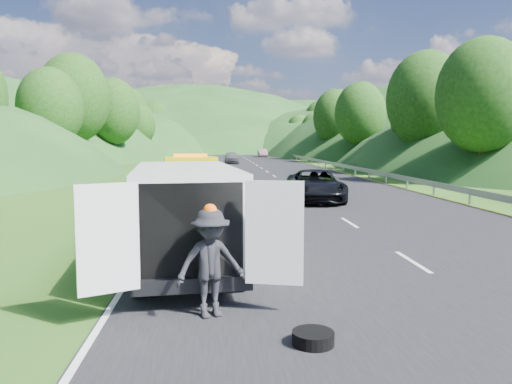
{
  "coord_description": "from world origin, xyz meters",
  "views": [
    {
      "loc": [
        -1.95,
        -14.0,
        3.1
      ],
      "look_at": [
        -0.57,
        3.06,
        1.3
      ],
      "focal_mm": 35.0,
      "sensor_mm": 36.0,
      "label": 1
    }
  ],
  "objects": [
    {
      "name": "child",
      "position": [
        -3.02,
        -0.88,
        0.0
      ],
      "size": [
        0.58,
        0.52,
        0.97
      ],
      "primitive_type": "imported",
      "rotation": [
        0.0,
        0.0,
        -0.4
      ],
      "color": "#C2CA6C",
      "rests_on": "ground"
    },
    {
      "name": "tow_truck",
      "position": [
        -2.88,
        6.02,
        1.23
      ],
      "size": [
        2.84,
        6.07,
        2.51
      ],
      "rotation": [
        0.0,
        0.0,
        0.12
      ],
      "color": "black",
      "rests_on": "ground"
    },
    {
      "name": "tree_line_right",
      "position": [
        23.0,
        60.0,
        0.0
      ],
      "size": [
        14.0,
        140.0,
        14.0
      ],
      "primitive_type": null,
      "color": "#325D1B",
      "rests_on": "ground"
    },
    {
      "name": "dist_car_c",
      "position": [
        1.84,
        92.68,
        0.0
      ],
      "size": [
        1.98,
        4.87,
        1.41
      ],
      "primitive_type": "imported",
      "color": "#A45265",
      "rests_on": "ground"
    },
    {
      "name": "road_surface",
      "position": [
        3.0,
        40.0,
        0.01
      ],
      "size": [
        14.0,
        200.0,
        0.02
      ],
      "primitive_type": "cube",
      "color": "black",
      "rests_on": "ground"
    },
    {
      "name": "guardrail",
      "position": [
        10.3,
        52.5,
        0.0
      ],
      "size": [
        0.06,
        140.0,
        1.52
      ],
      "primitive_type": "cube",
      "color": "gray",
      "rests_on": "ground"
    },
    {
      "name": "passing_suv",
      "position": [
        3.04,
        10.7,
        0.0
      ],
      "size": [
        3.03,
        5.84,
        1.57
      ],
      "primitive_type": "imported",
      "rotation": [
        0.0,
        0.0,
        -0.08
      ],
      "color": "black",
      "rests_on": "ground"
    },
    {
      "name": "white_van",
      "position": [
        -2.69,
        -2.14,
        1.4
      ],
      "size": [
        3.8,
        7.21,
        2.47
      ],
      "rotation": [
        0.0,
        0.0,
        0.1
      ],
      "color": "black",
      "rests_on": "ground"
    },
    {
      "name": "ground",
      "position": [
        0.0,
        0.0,
        0.0
      ],
      "size": [
        320.0,
        320.0,
        0.0
      ],
      "primitive_type": "plane",
      "color": "#38661E",
      "rests_on": "ground"
    },
    {
      "name": "worker",
      "position": [
        -2.06,
        -5.5,
        0.0
      ],
      "size": [
        1.39,
        1.06,
        1.9
      ],
      "primitive_type": "imported",
      "rotation": [
        0.0,
        0.0,
        0.32
      ],
      "color": "black",
      "rests_on": "ground"
    },
    {
      "name": "tree_line_left",
      "position": [
        -19.0,
        60.0,
        0.0
      ],
      "size": [
        14.0,
        140.0,
        14.0
      ],
      "primitive_type": null,
      "color": "#325D1B",
      "rests_on": "ground"
    },
    {
      "name": "suitcase",
      "position": [
        -4.72,
        0.5,
        0.3
      ],
      "size": [
        0.37,
        0.22,
        0.59
      ],
      "primitive_type": "cube",
      "rotation": [
        0.0,
        0.0,
        -0.03
      ],
      "color": "brown",
      "rests_on": "ground"
    },
    {
      "name": "hills_backdrop",
      "position": [
        6.5,
        134.7,
        0.0
      ],
      "size": [
        201.0,
        288.6,
        44.0
      ],
      "primitive_type": null,
      "color": "#2D5B23",
      "rests_on": "ground"
    },
    {
      "name": "dist_car_a",
      "position": [
        0.12,
        51.29,
        0.0
      ],
      "size": [
        1.83,
        4.55,
        1.55
      ],
      "primitive_type": "imported",
      "color": "#47484C",
      "rests_on": "ground"
    },
    {
      "name": "dist_car_d",
      "position": [
        5.22,
        100.55,
        0.0
      ],
      "size": [
        1.83,
        4.55,
        1.55
      ],
      "primitive_type": "imported",
      "color": "#51395A",
      "rests_on": "ground"
    },
    {
      "name": "spare_tire",
      "position": [
        -0.51,
        -6.84,
        0.0
      ],
      "size": [
        0.64,
        0.64,
        0.2
      ],
      "primitive_type": "cylinder",
      "color": "black",
      "rests_on": "ground"
    },
    {
      "name": "dist_car_b",
      "position": [
        6.4,
        75.17,
        0.0
      ],
      "size": [
        1.53,
        4.4,
        1.45
      ],
      "primitive_type": "imported",
      "color": "#79515F",
      "rests_on": "ground"
    },
    {
      "name": "woman",
      "position": [
        -3.46,
        1.72,
        0.0
      ],
      "size": [
        0.53,
        0.66,
        1.62
      ],
      "primitive_type": "imported",
      "rotation": [
        0.0,
        0.0,
        1.75
      ],
      "color": "white",
      "rests_on": "ground"
    }
  ]
}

